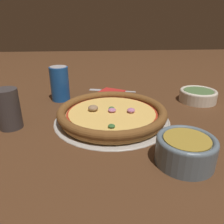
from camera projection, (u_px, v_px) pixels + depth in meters
The scene contains 9 objects.
ground_plane at pixel (112, 120), 0.65m from camera, with size 3.00×3.00×0.00m, color #4C2D19.
pizza_tray at pixel (112, 119), 0.65m from camera, with size 0.34×0.34×0.01m.
pizza at pixel (112, 113), 0.64m from camera, with size 0.32×0.32×0.04m.
bowl_near at pixel (186, 149), 0.45m from camera, with size 0.12×0.12×0.06m.
bowl_far at pixel (198, 95), 0.79m from camera, with size 0.13×0.13×0.04m.
drinking_cup at pixel (8, 109), 0.59m from camera, with size 0.06×0.06×0.11m.
napkin at pixel (109, 93), 0.88m from camera, with size 0.15×0.14×0.01m.
fork at pixel (109, 90), 0.91m from camera, with size 0.06×0.19×0.00m.
beverage_can at pixel (60, 84), 0.79m from camera, with size 0.07×0.07×0.12m.
Camera 1 is at (0.59, -0.05, 0.28)m, focal length 35.00 mm.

